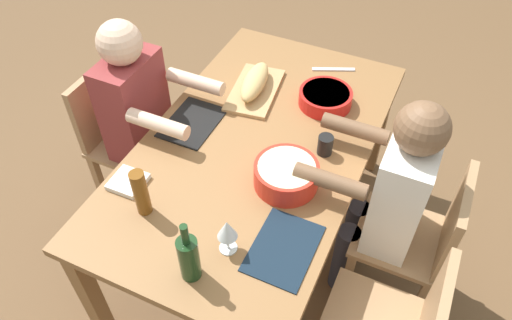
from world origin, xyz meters
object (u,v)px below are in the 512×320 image
(diner_near_center, at_px, (390,194))
(serving_bowl_fruit, at_px, (325,97))
(wine_bottle, at_px, (189,257))
(wine_glass, at_px, (227,230))
(beer_bottle, at_px, (141,193))
(bread_loaf, at_px, (255,82))
(cup_near_center, at_px, (325,145))
(serving_bowl_pasta, at_px, (286,174))
(dining_table, at_px, (256,156))
(chair_far_center, at_px, (121,133))
(cutting_board, at_px, (255,90))
(napkin_stack, at_px, (128,182))
(diner_far_center, at_px, (142,112))
(chair_near_center, at_px, (421,238))

(diner_near_center, height_order, serving_bowl_fruit, diner_near_center)
(serving_bowl_fruit, relative_size, wine_bottle, 0.91)
(wine_glass, bearing_deg, beer_bottle, 86.88)
(serving_bowl_fruit, height_order, bread_loaf, bread_loaf)
(cup_near_center, bearing_deg, serving_bowl_pasta, 160.40)
(serving_bowl_pasta, distance_m, wine_glass, 0.40)
(dining_table, distance_m, chair_far_center, 0.84)
(chair_far_center, relative_size, bread_loaf, 2.66)
(cutting_board, height_order, wine_bottle, wine_bottle)
(cutting_board, relative_size, napkin_stack, 2.86)
(diner_near_center, xyz_separation_m, bread_loaf, (0.34, 0.80, 0.11))
(napkin_stack, bearing_deg, diner_far_center, 28.36)
(dining_table, height_order, beer_bottle, beer_bottle)
(chair_near_center, distance_m, napkin_stack, 1.32)
(chair_near_center, relative_size, beer_bottle, 3.86)
(cutting_board, bearing_deg, dining_table, -154.19)
(cup_near_center, bearing_deg, diner_far_center, 94.67)
(wine_glass, bearing_deg, cutting_board, 18.90)
(serving_bowl_pasta, relative_size, wine_bottle, 0.94)
(chair_near_center, height_order, diner_near_center, diner_near_center)
(chair_near_center, relative_size, chair_far_center, 1.00)
(cutting_board, distance_m, bread_loaf, 0.06)
(wine_bottle, bearing_deg, diner_near_center, -38.11)
(wine_bottle, relative_size, wine_glass, 1.75)
(chair_near_center, relative_size, serving_bowl_pasta, 3.10)
(serving_bowl_fruit, distance_m, napkin_stack, 1.03)
(napkin_stack, bearing_deg, bread_loaf, -15.90)
(chair_near_center, distance_m, cup_near_center, 0.60)
(diner_far_center, distance_m, cutting_board, 0.58)
(serving_bowl_fruit, bearing_deg, serving_bowl_pasta, -177.53)
(dining_table, height_order, cup_near_center, cup_near_center)
(wine_glass, xyz_separation_m, cup_near_center, (0.64, -0.16, -0.07))
(napkin_stack, bearing_deg, beer_bottle, -121.78)
(bread_loaf, xyz_separation_m, cup_near_center, (-0.26, -0.47, -0.02))
(dining_table, relative_size, chair_far_center, 2.04)
(serving_bowl_fruit, relative_size, cutting_board, 0.66)
(cutting_board, bearing_deg, cup_near_center, -119.37)
(bread_loaf, bearing_deg, diner_far_center, 126.01)
(cutting_board, bearing_deg, wine_glass, -161.10)
(dining_table, distance_m, beer_bottle, 0.62)
(diner_far_center, distance_m, cup_near_center, 0.95)
(diner_far_center, height_order, wine_glass, diner_far_center)
(diner_near_center, distance_m, serving_bowl_pasta, 0.46)
(diner_far_center, bearing_deg, serving_bowl_pasta, -101.18)
(diner_near_center, bearing_deg, cup_near_center, 76.89)
(diner_far_center, xyz_separation_m, cup_near_center, (0.08, -0.94, 0.09))
(serving_bowl_pasta, distance_m, cutting_board, 0.64)
(chair_far_center, height_order, diner_far_center, diner_far_center)
(wine_bottle, relative_size, napkin_stack, 2.07)
(wine_bottle, bearing_deg, napkin_stack, 60.24)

